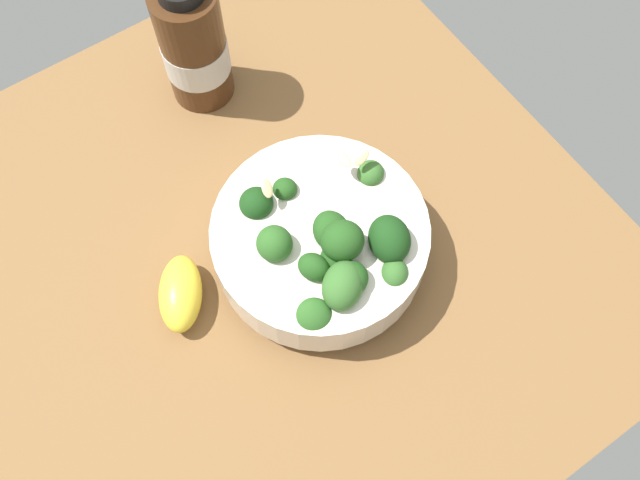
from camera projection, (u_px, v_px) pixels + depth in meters
The scene contains 4 objects.
ground_plane at pixel (264, 259), 71.53cm from camera, with size 66.17×66.17×3.19cm, color brown.
bowl_of_broccoli at pixel (322, 241), 65.71cm from camera, with size 20.31×20.31×11.26cm.
lemon_wedge at pixel (180, 293), 66.18cm from camera, with size 7.67×4.06×3.93cm, color yellow.
bottle_tall at pixel (194, 46), 71.97cm from camera, with size 6.91×6.91×15.71cm.
Camera 1 is at (-11.11, -26.40, 64.22)cm, focal length 39.45 mm.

